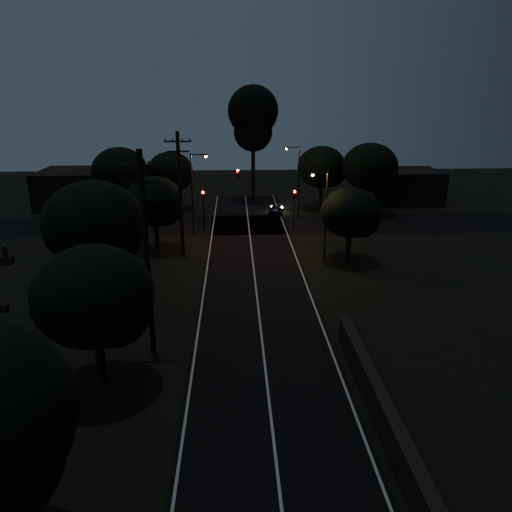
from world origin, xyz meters
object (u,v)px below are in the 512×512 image
tall_pine (253,118)px  streetlight_a (194,189)px  utility_pole_far (180,193)px  signal_right (294,202)px  streetlight_c (324,210)px  utility_pole_mid (147,253)px  streetlight_b (297,178)px  signal_left (203,203)px  signal_mast (220,188)px  car (276,210)px

tall_pine → streetlight_a: (-6.31, -17.00, -5.69)m
utility_pole_far → signal_right: size_ratio=2.56×
signal_right → streetlight_c: bearing=-83.0°
tall_pine → streetlight_a: tall_pine is taller
utility_pole_mid → streetlight_b: 31.15m
utility_pole_mid → tall_pine: bearing=80.1°
utility_pole_far → signal_left: utility_pole_far is taller
signal_left → signal_mast: 2.26m
tall_pine → streetlight_a: 19.00m
streetlight_a → streetlight_c: streetlight_a is taller
streetlight_b → streetlight_c: bearing=-87.9°
signal_left → car: bearing=37.6°
tall_pine → signal_left: 17.69m
streetlight_b → car: size_ratio=2.25×
signal_mast → car: bearing=44.5°
tall_pine → streetlight_c: (4.83, -25.00, -5.97)m
signal_left → tall_pine: bearing=69.5°
utility_pole_mid → streetlight_c: bearing=51.7°
signal_right → streetlight_b: bearing=80.0°
utility_pole_far → signal_mast: (3.09, 7.99, -1.15)m
signal_left → utility_pole_mid: bearing=-93.2°
streetlight_a → streetlight_c: 13.72m
car → utility_pole_mid: bearing=83.9°
utility_pole_mid → signal_mast: size_ratio=1.76×
utility_pole_far → streetlight_b: (11.31, 12.00, -0.85)m
utility_pole_far → tall_pine: bearing=73.1°
utility_pole_mid → streetlight_a: utility_pole_mid is taller
signal_left → streetlight_b: (9.91, 4.01, 1.80)m
signal_left → signal_right: same height
signal_left → utility_pole_far: bearing=-99.9°
utility_pole_far → signal_left: bearing=80.1°
utility_pole_far → tall_pine: size_ratio=0.73×
utility_pole_far → signal_left: (1.40, 7.99, -2.65)m
car → signal_left: bearing=48.1°
utility_pole_far → signal_left: size_ratio=2.56×
tall_pine → signal_mast: size_ratio=2.29×
signal_right → streetlight_a: size_ratio=0.51×
signal_left → car: signal_left is taller
signal_mast → signal_left: bearing=-179.9°
utility_pole_far → signal_mast: size_ratio=1.68×
utility_pole_mid → streetlight_a: 23.04m
utility_pole_far → signal_right: (10.60, 7.99, -2.65)m
signal_mast → streetlight_b: streetlight_b is taller
utility_pole_mid → signal_right: size_ratio=2.68×
utility_pole_mid → car: (9.20, 31.00, -5.13)m
streetlight_b → signal_right: bearing=-100.0°
streetlight_a → streetlight_b: 12.19m
streetlight_b → car: streetlight_b is taller
signal_mast → streetlight_c: (8.74, -9.99, 0.01)m
utility_pole_far → tall_pine: 24.52m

